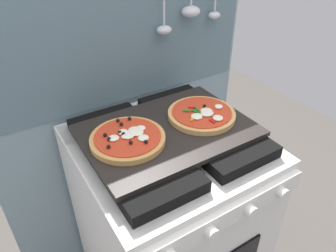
{
  "coord_description": "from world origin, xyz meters",
  "views": [
    {
      "loc": [
        -0.45,
        -0.72,
        1.5
      ],
      "look_at": [
        0.0,
        0.0,
        0.93
      ],
      "focal_mm": 34.03,
      "sensor_mm": 36.0,
      "label": 1
    }
  ],
  "objects_px": {
    "baking_tray": "(168,131)",
    "pizza_right": "(201,114)",
    "stove": "(168,223)",
    "pizza_left": "(128,138)"
  },
  "relations": [
    {
      "from": "baking_tray",
      "to": "pizza_right",
      "type": "relative_size",
      "value": 2.34
    },
    {
      "from": "stove",
      "to": "pizza_right",
      "type": "relative_size",
      "value": 3.89
    },
    {
      "from": "baking_tray",
      "to": "pizza_left",
      "type": "bearing_deg",
      "value": 177.58
    },
    {
      "from": "pizza_left",
      "to": "baking_tray",
      "type": "bearing_deg",
      "value": -2.42
    },
    {
      "from": "pizza_right",
      "to": "pizza_left",
      "type": "bearing_deg",
      "value": 178.94
    },
    {
      "from": "baking_tray",
      "to": "pizza_left",
      "type": "height_order",
      "value": "pizza_left"
    },
    {
      "from": "stove",
      "to": "pizza_left",
      "type": "distance_m",
      "value": 0.5
    },
    {
      "from": "stove",
      "to": "baking_tray",
      "type": "xyz_separation_m",
      "value": [
        0.0,
        0.0,
        0.46
      ]
    },
    {
      "from": "baking_tray",
      "to": "pizza_left",
      "type": "relative_size",
      "value": 2.34
    },
    {
      "from": "stove",
      "to": "pizza_left",
      "type": "height_order",
      "value": "pizza_left"
    }
  ]
}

